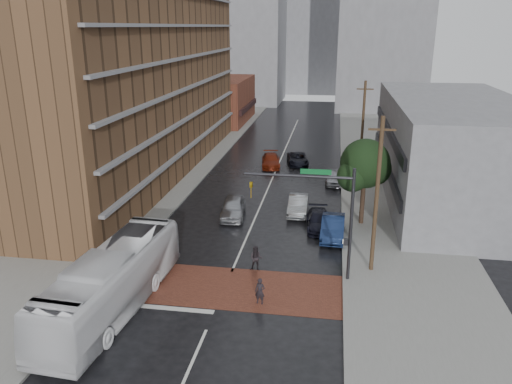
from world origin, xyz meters
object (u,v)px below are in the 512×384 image
(transit_bus, at_px, (112,281))
(car_travel_a, at_px, (233,208))
(pedestrian_b, at_px, (256,258))
(car_travel_b, at_px, (298,205))
(suv_travel, at_px, (298,159))
(car_parked_near, at_px, (333,227))
(car_parked_far, at_px, (334,177))
(car_parked_mid, at_px, (319,221))
(pedestrian_a, at_px, (260,291))
(car_travel_c, at_px, (271,160))

(transit_bus, distance_m, car_travel_a, 15.36)
(pedestrian_b, xyz_separation_m, car_travel_b, (1.88, 10.72, -0.08))
(pedestrian_b, xyz_separation_m, suv_travel, (0.64, 26.27, -0.18))
(car_travel_a, distance_m, car_parked_near, 8.65)
(car_travel_a, bearing_deg, car_parked_far, 46.21)
(transit_bus, bearing_deg, car_travel_a, 79.83)
(transit_bus, bearing_deg, car_parked_mid, 55.22)
(pedestrian_b, relative_size, car_parked_mid, 0.37)
(pedestrian_a, xyz_separation_m, car_travel_c, (-3.11, 28.93, -0.07))
(pedestrian_b, height_order, car_travel_c, pedestrian_b)
(car_travel_c, relative_size, car_parked_mid, 1.08)
(pedestrian_a, bearing_deg, pedestrian_b, 110.36)
(car_parked_mid, bearing_deg, car_travel_c, 104.94)
(car_travel_c, bearing_deg, car_travel_b, -81.93)
(pedestrian_a, height_order, car_parked_near, car_parked_near)
(car_parked_mid, bearing_deg, car_travel_b, 116.49)
(pedestrian_a, xyz_separation_m, car_parked_near, (3.94, 10.10, 0.02))
(car_travel_c, bearing_deg, pedestrian_b, -92.99)
(pedestrian_b, distance_m, suv_travel, 26.28)
(pedestrian_b, distance_m, car_travel_b, 10.88)
(car_travel_c, relative_size, car_parked_far, 1.17)
(car_travel_b, distance_m, car_parked_far, 9.31)
(pedestrian_a, distance_m, car_travel_a, 13.70)
(pedestrian_a, xyz_separation_m, car_travel_b, (1.03, 14.70, -0.02))
(car_travel_b, bearing_deg, pedestrian_a, -94.64)
(transit_bus, distance_m, car_parked_mid, 17.25)
(car_parked_near, bearing_deg, car_travel_c, 112.20)
(suv_travel, height_order, car_parked_far, car_parked_far)
(car_travel_b, relative_size, car_travel_c, 0.94)
(pedestrian_b, relative_size, car_parked_far, 0.41)
(car_travel_b, bearing_deg, car_parked_mid, -60.09)
(pedestrian_a, height_order, car_travel_b, pedestrian_a)
(transit_bus, height_order, suv_travel, transit_bus)
(transit_bus, height_order, pedestrian_a, transit_bus)
(car_travel_a, xyz_separation_m, car_parked_near, (8.13, -2.94, -0.01))
(pedestrian_b, xyz_separation_m, car_parked_far, (4.80, 19.57, -0.13))
(car_parked_near, distance_m, car_parked_far, 13.45)
(suv_travel, bearing_deg, car_parked_far, -67.74)
(pedestrian_b, bearing_deg, car_travel_a, 112.31)
(transit_bus, height_order, pedestrian_b, transit_bus)
(suv_travel, bearing_deg, pedestrian_b, -100.94)
(pedestrian_b, distance_m, car_travel_a, 9.65)
(car_travel_a, bearing_deg, suv_travel, 70.93)
(car_parked_near, bearing_deg, car_travel_b, 123.97)
(car_travel_c, height_order, car_parked_mid, car_travel_c)
(car_travel_b, distance_m, suv_travel, 15.60)
(suv_travel, bearing_deg, car_travel_a, -112.56)
(car_travel_c, bearing_deg, transit_bus, -106.93)
(car_parked_mid, bearing_deg, suv_travel, 95.28)
(transit_bus, xyz_separation_m, pedestrian_a, (7.86, 1.85, -0.96))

